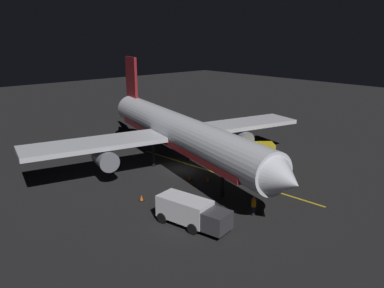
{
  "coord_description": "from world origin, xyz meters",
  "views": [
    {
      "loc": [
        27.16,
        32.28,
        15.13
      ],
      "look_at": [
        0.0,
        2.0,
        3.5
      ],
      "focal_mm": 36.13,
      "sensor_mm": 36.0,
      "label": 1
    }
  ],
  "objects_px": {
    "airliner": "(178,132)",
    "traffic_cone_near_left": "(141,198)",
    "baggage_truck": "(191,212)",
    "traffic_cone_near_right": "(189,178)",
    "traffic_cone_under_wing": "(208,179)",
    "catering_truck": "(253,153)",
    "ground_crew_worker": "(254,206)",
    "traffic_cone_far": "(248,174)"
  },
  "relations": [
    {
      "from": "airliner",
      "to": "traffic_cone_under_wing",
      "type": "distance_m",
      "value": 6.85
    },
    {
      "from": "airliner",
      "to": "catering_truck",
      "type": "xyz_separation_m",
      "value": [
        -8.24,
        4.43,
        -3.15
      ]
    },
    {
      "from": "traffic_cone_near_right",
      "to": "traffic_cone_far",
      "type": "xyz_separation_m",
      "value": [
        -5.57,
        3.56,
        0.0
      ]
    },
    {
      "from": "traffic_cone_near_left",
      "to": "traffic_cone_under_wing",
      "type": "distance_m",
      "value": 8.04
    },
    {
      "from": "baggage_truck",
      "to": "traffic_cone_near_right",
      "type": "bearing_deg",
      "value": -130.73
    },
    {
      "from": "traffic_cone_near_right",
      "to": "baggage_truck",
      "type": "bearing_deg",
      "value": 49.27
    },
    {
      "from": "airliner",
      "to": "baggage_truck",
      "type": "distance_m",
      "value": 14.61
    },
    {
      "from": "airliner",
      "to": "traffic_cone_near_right",
      "type": "relative_size",
      "value": 69.72
    },
    {
      "from": "traffic_cone_far",
      "to": "ground_crew_worker",
      "type": "bearing_deg",
      "value": 42.61
    },
    {
      "from": "catering_truck",
      "to": "traffic_cone_far",
      "type": "distance_m",
      "value": 5.17
    },
    {
      "from": "traffic_cone_near_left",
      "to": "traffic_cone_far",
      "type": "xyz_separation_m",
      "value": [
        -12.49,
        2.53,
        0.0
      ]
    },
    {
      "from": "traffic_cone_near_left",
      "to": "traffic_cone_near_right",
      "type": "distance_m",
      "value": 7.0
    },
    {
      "from": "baggage_truck",
      "to": "traffic_cone_near_right",
      "type": "relative_size",
      "value": 11.99
    },
    {
      "from": "catering_truck",
      "to": "traffic_cone_near_right",
      "type": "xyz_separation_m",
      "value": [
        9.78,
        -0.71,
        -0.96
      ]
    },
    {
      "from": "catering_truck",
      "to": "traffic_cone_far",
      "type": "bearing_deg",
      "value": 34.15
    },
    {
      "from": "catering_truck",
      "to": "traffic_cone_under_wing",
      "type": "xyz_separation_m",
      "value": [
        8.69,
        1.04,
        -0.96
      ]
    },
    {
      "from": "ground_crew_worker",
      "to": "traffic_cone_near_left",
      "type": "distance_m",
      "value": 10.56
    },
    {
      "from": "catering_truck",
      "to": "traffic_cone_near_right",
      "type": "relative_size",
      "value": 10.14
    },
    {
      "from": "ground_crew_worker",
      "to": "traffic_cone_under_wing",
      "type": "bearing_deg",
      "value": -107.32
    },
    {
      "from": "baggage_truck",
      "to": "traffic_cone_far",
      "type": "distance_m",
      "value": 13.11
    },
    {
      "from": "ground_crew_worker",
      "to": "traffic_cone_near_left",
      "type": "height_order",
      "value": "ground_crew_worker"
    },
    {
      "from": "traffic_cone_near_right",
      "to": "traffic_cone_under_wing",
      "type": "relative_size",
      "value": 1.0
    },
    {
      "from": "catering_truck",
      "to": "traffic_cone_far",
      "type": "xyz_separation_m",
      "value": [
        4.21,
        2.85,
        -0.96
      ]
    },
    {
      "from": "ground_crew_worker",
      "to": "traffic_cone_near_left",
      "type": "xyz_separation_m",
      "value": [
        5.41,
        -9.04,
        -0.64
      ]
    },
    {
      "from": "airliner",
      "to": "traffic_cone_far",
      "type": "height_order",
      "value": "airliner"
    },
    {
      "from": "catering_truck",
      "to": "traffic_cone_near_right",
      "type": "distance_m",
      "value": 9.85
    },
    {
      "from": "traffic_cone_near_left",
      "to": "baggage_truck",
      "type": "bearing_deg",
      "value": 91.21
    },
    {
      "from": "airliner",
      "to": "traffic_cone_far",
      "type": "bearing_deg",
      "value": 118.96
    },
    {
      "from": "ground_crew_worker",
      "to": "traffic_cone_near_right",
      "type": "height_order",
      "value": "ground_crew_worker"
    },
    {
      "from": "airliner",
      "to": "traffic_cone_near_left",
      "type": "height_order",
      "value": "airliner"
    },
    {
      "from": "catering_truck",
      "to": "ground_crew_worker",
      "type": "xyz_separation_m",
      "value": [
        11.29,
        9.37,
        -0.32
      ]
    },
    {
      "from": "airliner",
      "to": "traffic_cone_near_right",
      "type": "height_order",
      "value": "airliner"
    },
    {
      "from": "traffic_cone_under_wing",
      "to": "catering_truck",
      "type": "bearing_deg",
      "value": -173.18
    },
    {
      "from": "ground_crew_worker",
      "to": "traffic_cone_far",
      "type": "height_order",
      "value": "ground_crew_worker"
    },
    {
      "from": "traffic_cone_near_left",
      "to": "traffic_cone_near_right",
      "type": "xyz_separation_m",
      "value": [
        -6.92,
        -1.03,
        0.0
      ]
    },
    {
      "from": "ground_crew_worker",
      "to": "catering_truck",
      "type": "bearing_deg",
      "value": -140.31
    },
    {
      "from": "catering_truck",
      "to": "traffic_cone_near_left",
      "type": "distance_m",
      "value": 16.73
    },
    {
      "from": "traffic_cone_under_wing",
      "to": "traffic_cone_far",
      "type": "height_order",
      "value": "same"
    },
    {
      "from": "catering_truck",
      "to": "ground_crew_worker",
      "type": "relative_size",
      "value": 3.2
    },
    {
      "from": "ground_crew_worker",
      "to": "traffic_cone_under_wing",
      "type": "xyz_separation_m",
      "value": [
        -2.6,
        -8.33,
        -0.64
      ]
    },
    {
      "from": "catering_truck",
      "to": "traffic_cone_far",
      "type": "height_order",
      "value": "catering_truck"
    },
    {
      "from": "catering_truck",
      "to": "traffic_cone_near_left",
      "type": "xyz_separation_m",
      "value": [
        16.7,
        0.33,
        -0.96
      ]
    }
  ]
}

